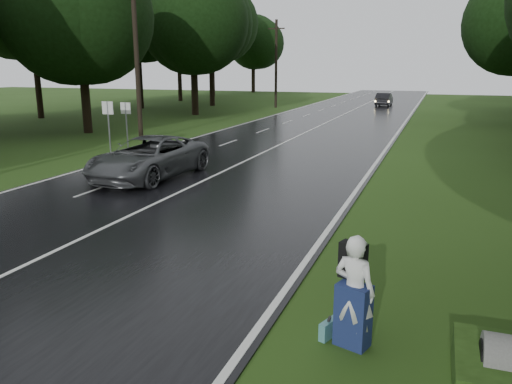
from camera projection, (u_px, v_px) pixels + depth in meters
road at (278, 146)px, 28.01m from camera, size 12.00×140.00×0.04m
lane_center at (278, 145)px, 28.00m from camera, size 0.12×140.00×0.01m
grey_car at (149, 157)px, 19.78m from camera, size 2.95×5.91×1.61m
far_car at (384, 99)px, 56.22m from camera, size 1.58×4.34×1.42m
hitchhiker at (354, 295)px, 7.84m from camera, size 0.78×0.74×1.85m
suitcase at (329, 329)px, 8.22m from camera, size 0.27×0.44×0.30m
utility_pole_mid at (141, 140)px, 30.34m from camera, size 1.80×0.28×9.28m
utility_pole_far at (276, 108)px, 54.43m from camera, size 1.80×0.28×9.09m
road_sign_a at (111, 154)px, 25.51m from camera, size 0.63×0.10×2.64m
road_sign_b at (128, 150)px, 26.90m from camera, size 0.60×0.10×2.50m
tree_left_d at (88, 133)px, 33.76m from camera, size 8.08×8.08×12.62m
tree_left_e at (195, 115)px, 46.25m from camera, size 8.99×8.99×14.05m
tree_left_f at (212, 106)px, 57.00m from camera, size 10.23×10.23×15.99m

